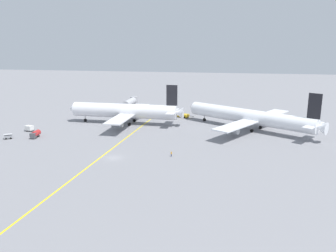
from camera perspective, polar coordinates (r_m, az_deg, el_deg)
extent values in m
plane|color=gray|center=(100.44, -9.13, -5.31)|extent=(600.00, 600.00, 0.00)
cube|color=yellow|center=(110.49, -9.06, -3.53)|extent=(6.14, 119.89, 0.01)
cylinder|color=silver|center=(140.92, -7.39, 2.56)|extent=(43.80, 6.59, 5.84)
cone|color=silver|center=(149.93, -15.76, 2.82)|extent=(2.89, 5.42, 5.37)
cone|color=silver|center=(135.32, 1.82, 2.20)|extent=(3.68, 4.73, 4.67)
cube|color=silver|center=(140.41, -6.53, 2.18)|extent=(7.13, 41.93, 0.44)
cube|color=silver|center=(135.64, 0.78, 2.49)|extent=(3.43, 13.05, 0.28)
cube|color=black|center=(134.59, 0.66, 5.18)|extent=(4.41, 0.44, 8.20)
cylinder|color=#999EA3|center=(152.00, -5.51, 2.40)|extent=(4.24, 2.67, 2.60)
cylinder|color=#999EA3|center=(130.31, -8.51, 0.40)|extent=(4.24, 2.67, 2.60)
cylinder|color=slate|center=(137.54, -6.54, 0.73)|extent=(0.28, 0.28, 2.14)
cylinder|color=black|center=(137.78, -6.53, 0.30)|extent=(1.31, 0.57, 1.30)
cylinder|color=slate|center=(143.86, -5.71, 1.33)|extent=(0.28, 0.28, 2.14)
cylinder|color=black|center=(144.09, -5.70, 0.91)|extent=(1.31, 0.57, 1.30)
cylinder|color=slate|center=(148.20, -13.75, 1.37)|extent=(0.28, 0.28, 2.14)
cylinder|color=black|center=(148.42, -13.73, 0.96)|extent=(1.31, 0.57, 1.30)
cylinder|color=white|center=(134.16, 13.38, 1.59)|extent=(47.21, 31.84, 5.44)
cone|color=white|center=(148.81, 4.18, 3.10)|extent=(5.00, 5.73, 5.01)
cone|color=white|center=(123.89, 24.35, -0.27)|extent=(5.34, 5.59, 4.35)
cube|color=white|center=(133.14, 14.34, 1.08)|extent=(30.63, 44.40, 0.44)
cube|color=white|center=(124.51, 23.29, 0.15)|extent=(9.52, 12.76, 0.28)
cube|color=black|center=(123.37, 23.44, 3.09)|extent=(3.94, 2.61, 8.55)
cylinder|color=#999EA3|center=(145.76, 16.45, 1.29)|extent=(4.94, 4.41, 2.60)
cylinder|color=#999EA3|center=(122.55, 10.90, -0.68)|extent=(4.94, 4.41, 2.60)
cylinder|color=slate|center=(130.34, 13.95, -0.35)|extent=(0.28, 0.28, 1.99)
cylinder|color=black|center=(130.58, 13.93, -0.78)|extent=(1.40, 1.15, 1.30)
cylinder|color=slate|center=(136.23, 15.32, 0.17)|extent=(0.28, 0.28, 1.99)
cylinder|color=black|center=(136.46, 15.29, -0.24)|extent=(1.40, 1.15, 1.30)
cylinder|color=slate|center=(145.73, 6.14, 1.45)|extent=(0.28, 0.28, 1.99)
cylinder|color=black|center=(145.94, 6.13, 1.07)|extent=(1.40, 1.15, 1.30)
cube|color=gold|center=(152.83, 2.35, 1.86)|extent=(6.94, 5.24, 1.16)
cube|color=#333D47|center=(153.41, 1.92, 2.30)|extent=(3.02, 2.95, 0.90)
cylinder|color=#4C4C51|center=(150.21, 3.87, 1.67)|extent=(2.96, 1.59, 0.20)
sphere|color=orange|center=(153.29, 1.93, 2.53)|extent=(0.24, 0.24, 0.24)
cylinder|color=black|center=(153.16, 1.36, 1.67)|extent=(0.94, 0.67, 0.90)
cylinder|color=black|center=(155.32, 1.93, 1.84)|extent=(0.94, 0.67, 0.90)
cylinder|color=black|center=(150.60, 2.78, 1.45)|extent=(0.94, 0.67, 0.90)
cylinder|color=black|center=(152.79, 3.35, 1.62)|extent=(0.94, 0.67, 0.90)
cylinder|color=red|center=(128.86, -21.35, -1.18)|extent=(2.36, 4.17, 2.00)
cube|color=#4C4C51|center=(127.19, -21.74, -1.49)|extent=(1.92, 1.95, 1.80)
cylinder|color=black|center=(128.17, -21.18, -1.75)|extent=(0.25, 0.62, 0.60)
cylinder|color=black|center=(128.80, -21.73, -1.73)|extent=(0.25, 0.62, 0.60)
cylinder|color=black|center=(129.46, -20.89, -1.57)|extent=(0.25, 0.62, 0.60)
cylinder|color=black|center=(130.08, -21.44, -1.55)|extent=(0.25, 0.62, 0.60)
cube|color=gray|center=(130.76, -25.29, -1.63)|extent=(2.99, 2.72, 1.00)
cube|color=#B2B2B7|center=(130.56, -25.33, -1.27)|extent=(3.14, 2.85, 0.12)
cylinder|color=black|center=(130.23, -25.60, -1.94)|extent=(0.61, 0.51, 0.60)
cylinder|color=black|center=(131.59, -25.59, -1.79)|extent=(0.61, 0.51, 0.60)
cylinder|color=black|center=(130.18, -24.94, -1.88)|extent=(0.61, 0.51, 0.60)
cylinder|color=black|center=(131.54, -24.94, -1.73)|extent=(0.61, 0.51, 0.60)
cube|color=slate|center=(138.97, -22.29, -0.64)|extent=(3.64, 2.92, 0.25)
cube|color=silver|center=(138.76, -22.32, -0.27)|extent=(3.21, 2.63, 1.60)
cylinder|color=black|center=(139.09, -22.70, -0.72)|extent=(0.63, 0.34, 0.60)
cylinder|color=black|center=(140.00, -22.29, -0.59)|extent=(0.63, 0.34, 0.60)
cylinder|color=black|center=(138.00, -22.28, -0.79)|extent=(0.63, 0.34, 0.60)
cylinder|color=black|center=(138.92, -21.86, -0.66)|extent=(0.63, 0.34, 0.60)
cylinder|color=#2D3351|center=(100.23, 0.56, -4.93)|extent=(0.28, 0.28, 0.79)
cylinder|color=orange|center=(100.01, 0.56, -4.56)|extent=(0.36, 0.36, 0.56)
sphere|color=#9E704C|center=(99.89, 0.56, -4.35)|extent=(0.22, 0.22, 0.22)
cylinder|color=#B7B7BC|center=(168.45, -6.41, 4.00)|extent=(3.24, 14.47, 3.20)
cylinder|color=#99999E|center=(175.29, -5.73, 4.40)|extent=(3.84, 3.84, 3.52)
cylinder|color=#595960|center=(174.69, -5.81, 3.66)|extent=(0.70, 0.70, 4.22)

